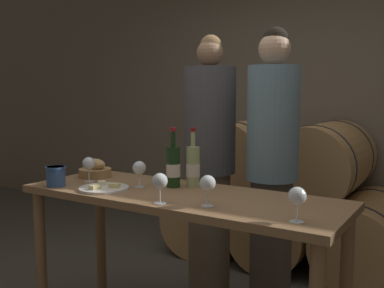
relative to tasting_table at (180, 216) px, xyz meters
The scene contains 15 objects.
stone_wall_back 2.38m from the tasting_table, 90.00° to the left, with size 10.00×0.12×3.20m.
barrel_stack 1.63m from the tasting_table, 90.00° to the left, with size 1.93×0.98×1.19m.
tasting_table is the anchor object (origin of this frame).
person_left 0.67m from the tasting_table, 105.49° to the left, with size 0.34×0.34×1.79m.
person_right 0.70m from the tasting_table, 66.52° to the left, with size 0.32×0.32×1.81m.
wine_bottle_red 0.29m from the tasting_table, 136.65° to the left, with size 0.08×0.08×0.34m.
wine_bottle_white 0.30m from the tasting_table, 97.65° to the left, with size 0.08×0.08×0.34m.
blue_crock 0.75m from the tasting_table, 161.79° to the right, with size 0.11×0.11×0.11m.
bread_basket 0.73m from the tasting_table, behind, with size 0.20×0.20×0.12m.
cheese_plate 0.45m from the tasting_table, 158.73° to the right, with size 0.27×0.27×0.04m.
wine_glass_far_left 0.67m from the tasting_table, behind, with size 0.08×0.08×0.15m.
wine_glass_left 0.36m from the tasting_table, behind, with size 0.08×0.08×0.15m.
wine_glass_center 0.34m from the tasting_table, 78.99° to the right, with size 0.08×0.08×0.15m.
wine_glass_right 0.39m from the tasting_table, 31.91° to the right, with size 0.08×0.08×0.15m.
wine_glass_far_right 0.77m from the tasting_table, 15.66° to the right, with size 0.08×0.08×0.15m.
Camera 1 is at (1.30, -1.95, 1.42)m, focal length 42.00 mm.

